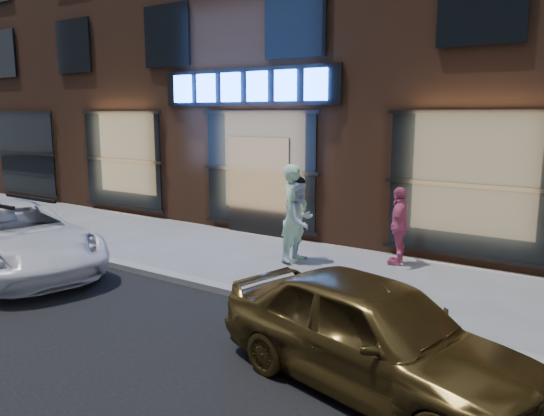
% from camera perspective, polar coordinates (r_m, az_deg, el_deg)
% --- Properties ---
extents(ground, '(90.00, 90.00, 0.00)m').
position_cam_1_polar(ground, '(10.43, -14.14, -6.71)').
color(ground, slate).
rests_on(ground, ground).
extents(curb, '(60.00, 0.25, 0.12)m').
position_cam_1_polar(curb, '(10.41, -14.15, -6.40)').
color(curb, gray).
rests_on(curb, ground).
extents(storefront_building, '(30.20, 8.28, 10.30)m').
position_cam_1_polar(storefront_building, '(16.55, 7.12, 17.64)').
color(storefront_building, '#54301E').
rests_on(storefront_building, ground).
extents(man_bowtie, '(0.55, 0.77, 1.98)m').
position_cam_1_polar(man_bowtie, '(10.65, 2.45, -0.59)').
color(man_bowtie, '#B7F1C0').
rests_on(man_bowtie, ground).
extents(man_cap, '(0.72, 0.87, 1.66)m').
position_cam_1_polar(man_cap, '(10.69, 2.90, -1.41)').
color(man_cap, white).
rests_on(man_cap, ground).
extents(passerby, '(0.54, 0.97, 1.56)m').
position_cam_1_polar(passerby, '(10.79, 13.51, -1.86)').
color(passerby, '#D3567F').
rests_on(passerby, ground).
extents(white_suv, '(5.07, 3.19, 1.30)m').
position_cam_1_polar(white_suv, '(11.18, -26.05, -2.87)').
color(white_suv, white).
rests_on(white_suv, ground).
extents(gold_sedan, '(3.95, 2.31, 1.26)m').
position_cam_1_polar(gold_sedan, '(5.96, 10.78, -13.13)').
color(gold_sedan, brown).
rests_on(gold_sedan, ground).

